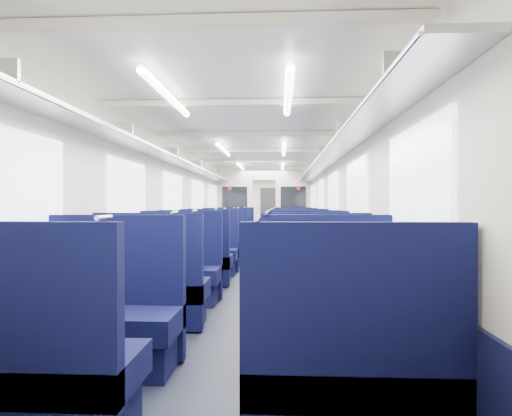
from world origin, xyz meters
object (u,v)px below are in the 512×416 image
at_px(seat_3, 325,319).
at_px(seat_6, 179,273).
at_px(seat_11, 300,254).
at_px(seat_16, 230,238).
at_px(seat_17, 294,239).
at_px(seat_19, 292,235).
at_px(seat_0, 29,376).
at_px(seat_4, 153,291).
at_px(end_door, 269,210).
at_px(seat_13, 297,248).
at_px(seat_14, 224,242).
at_px(bulkhead, 264,206).
at_px(seat_12, 216,248).
at_px(seat_15, 295,243).
at_px(seat_2, 110,320).
at_px(seat_7, 308,275).
at_px(seat_9, 303,263).
at_px(seat_10, 208,254).
at_px(seat_18, 235,235).
at_px(seat_5, 314,291).
at_px(seat_1, 350,380).
at_px(seat_8, 196,262).

height_order(seat_3, seat_6, same).
bearing_deg(seat_11, seat_16, 114.81).
height_order(seat_17, seat_19, same).
bearing_deg(seat_0, seat_4, 90.00).
bearing_deg(end_door, seat_17, -84.12).
xyz_separation_m(seat_13, seat_19, (0.00, 3.62, 0.00)).
relative_size(seat_14, seat_16, 1.00).
bearing_deg(seat_17, seat_16, 174.69).
bearing_deg(seat_3, seat_17, 90.00).
bearing_deg(bulkhead, seat_12, -101.26).
xyz_separation_m(seat_12, seat_15, (1.66, 1.22, 0.00)).
bearing_deg(bulkhead, seat_2, -94.82).
distance_m(end_door, seat_3, 16.03).
bearing_deg(seat_12, seat_14, 90.00).
distance_m(seat_2, seat_14, 6.98).
xyz_separation_m(seat_7, seat_15, (0.00, 4.61, 0.00)).
xyz_separation_m(seat_2, seat_11, (1.66, 4.63, 0.00)).
bearing_deg(seat_9, end_door, 93.75).
bearing_deg(seat_15, seat_12, -143.60).
distance_m(seat_10, seat_18, 4.77).
relative_size(end_door, seat_17, 1.65).
distance_m(seat_6, seat_19, 7.27).
distance_m(seat_3, seat_19, 9.25).
bearing_deg(seat_4, seat_18, 90.00).
xyz_separation_m(seat_0, seat_18, (0.00, 10.47, 0.00)).
height_order(seat_5, seat_12, same).
bearing_deg(seat_10, seat_1, -73.67).
xyz_separation_m(seat_6, seat_15, (1.66, 4.61, 0.00)).
relative_size(seat_11, seat_13, 1.00).
distance_m(seat_15, seat_17, 1.16).
bearing_deg(seat_15, seat_16, 141.70).
bearing_deg(seat_13, seat_1, -90.00).
xyz_separation_m(seat_5, seat_11, (0.00, 3.38, 0.00)).
bearing_deg(seat_19, seat_16, -145.14).
relative_size(bulkhead, seat_9, 2.30).
bearing_deg(seat_17, seat_12, -124.89).
xyz_separation_m(seat_3, seat_13, (0.00, 5.63, 0.00)).
height_order(seat_10, seat_14, same).
height_order(seat_12, seat_18, same).
xyz_separation_m(seat_2, seat_12, (0.00, 5.68, 0.00)).
height_order(seat_7, seat_16, same).
relative_size(seat_7, seat_8, 1.00).
bearing_deg(seat_5, seat_6, 147.62).
relative_size(seat_4, seat_14, 1.00).
distance_m(seat_4, seat_16, 7.08).
bearing_deg(seat_0, end_door, 87.24).
height_order(seat_1, seat_13, same).
bearing_deg(seat_17, seat_3, -90.00).
height_order(seat_15, seat_18, same).
bearing_deg(seat_17, seat_8, -109.86).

